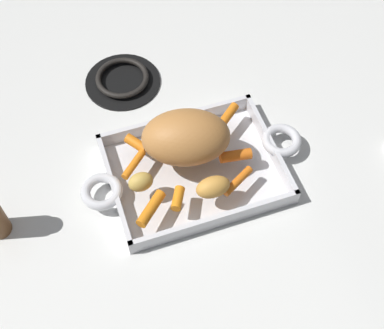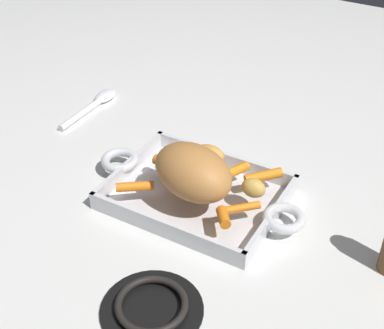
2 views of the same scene
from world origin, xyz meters
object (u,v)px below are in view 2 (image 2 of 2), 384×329
baby_carrot_center_left (167,163)px  baby_carrot_center_right (243,208)px  baby_carrot_northwest (135,186)px  potato_whole (210,155)px  stove_burner_rear (152,307)px  serving_spoon (95,103)px  baby_carrot_northeast (238,169)px  potato_golden_large (253,188)px  roasting_dish (196,194)px  pork_roast (193,172)px  baby_carrot_southwest (187,154)px  baby_carrot_short (263,176)px  baby_carrot_southeast (223,217)px

baby_carrot_center_left → baby_carrot_center_right: bearing=-13.4°
baby_carrot_northwest → potato_whole: 0.16m
stove_burner_rear → serving_spoon: 0.64m
baby_carrot_northwest → baby_carrot_northeast: bearing=44.4°
baby_carrot_center_right → potato_golden_large: bearing=91.6°
baby_carrot_center_left → stove_burner_rear: 0.32m
roasting_dish → potato_golden_large: potato_golden_large is taller
pork_roast → baby_carrot_center_left: size_ratio=2.72×
baby_carrot_center_left → potato_golden_large: bearing=1.1°
baby_carrot_northwest → baby_carrot_southwest: 0.14m
baby_carrot_center_right → potato_whole: bearing=140.2°
baby_carrot_short → stove_burner_rear: bearing=-95.6°
baby_carrot_center_left → potato_golden_large: potato_golden_large is taller
baby_carrot_northeast → baby_carrot_short: 0.05m
pork_roast → baby_carrot_center_left: pork_roast is taller
potato_golden_large → stove_burner_rear: potato_golden_large is taller
baby_carrot_center_left → baby_carrot_northeast: bearing=21.8°
potato_whole → serving_spoon: size_ratio=0.31×
stove_burner_rear → potato_golden_large: bearing=82.8°
baby_carrot_northwest → baby_carrot_southeast: (0.18, 0.00, 0.00)m
baby_carrot_center_right → roasting_dish: bearing=165.9°
baby_carrot_southwest → baby_carrot_southeast: bearing=-42.2°
baby_carrot_short → potato_golden_large: 0.05m
roasting_dish → baby_carrot_southeast: 0.12m
roasting_dish → baby_carrot_southeast: bearing=-37.2°
baby_carrot_center_right → baby_carrot_center_left: baby_carrot_center_left is taller
baby_carrot_center_right → potato_golden_large: potato_golden_large is taller
potato_golden_large → stove_burner_rear: bearing=-97.2°
pork_roast → baby_carrot_short: bearing=45.5°
baby_carrot_center_left → baby_carrot_short: (0.18, 0.06, -0.00)m
baby_carrot_southwest → baby_carrot_northeast: bearing=0.3°
baby_carrot_center_right → baby_carrot_short: 0.10m
baby_carrot_short → potato_whole: potato_whole is taller
baby_carrot_northeast → potato_whole: bearing=176.7°
baby_carrot_northeast → serving_spoon: size_ratio=0.22×
potato_golden_large → baby_carrot_center_right: bearing=-88.4°
baby_carrot_center_right → serving_spoon: (-0.49, 0.21, -0.04)m
baby_carrot_center_right → potato_golden_large: size_ratio=1.40×
baby_carrot_northwest → baby_carrot_short: size_ratio=0.97×
baby_carrot_center_left → baby_carrot_southwest: baby_carrot_center_left is taller
baby_carrot_northwest → potato_golden_large: potato_golden_large is taller
roasting_dish → stove_burner_rear: (0.07, -0.27, -0.00)m
roasting_dish → pork_roast: size_ratio=2.68×
stove_burner_rear → pork_roast: bearing=104.8°
baby_carrot_northeast → potato_golden_large: potato_golden_large is taller
roasting_dish → baby_carrot_northeast: bearing=51.4°
roasting_dish → baby_carrot_northwest: 0.12m
roasting_dish → stove_burner_rear: size_ratio=2.69×
baby_carrot_southwest → potato_golden_large: potato_golden_large is taller
roasting_dish → potato_golden_large: size_ratio=9.53×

